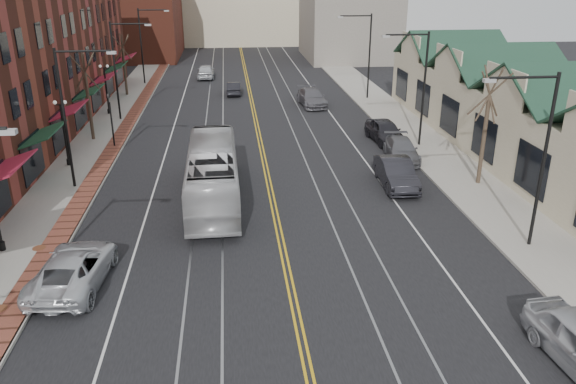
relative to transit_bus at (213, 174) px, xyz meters
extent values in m
plane|color=black|center=(3.26, -13.27, -1.57)|extent=(160.00, 160.00, 0.00)
cube|color=gray|center=(-8.74, 6.73, -1.50)|extent=(4.00, 120.00, 0.15)
cube|color=gray|center=(15.26, 6.73, -1.50)|extent=(4.00, 120.00, 0.15)
cube|color=#BEB392|center=(21.26, 6.73, 0.73)|extent=(8.00, 36.00, 4.60)
cube|color=maroon|center=(-12.74, 56.73, 5.43)|extent=(14.00, 18.00, 14.00)
cube|color=#BEB392|center=(3.26, 71.73, 2.93)|extent=(22.00, 14.00, 9.00)
cube|color=slate|center=(18.26, 51.73, 3.93)|extent=(12.00, 16.00, 11.00)
cube|color=#999999|center=(-5.24, -13.27, 6.28)|extent=(0.50, 0.25, 0.15)
cylinder|color=black|center=(-8.24, 2.73, 2.58)|extent=(0.16, 0.16, 8.00)
cylinder|color=black|center=(-6.74, 2.73, 6.38)|extent=(3.00, 0.12, 0.12)
cube|color=#999999|center=(-5.24, 2.73, 6.28)|extent=(0.50, 0.25, 0.15)
cylinder|color=black|center=(-8.24, 18.73, 2.58)|extent=(0.16, 0.16, 8.00)
cylinder|color=black|center=(-6.74, 18.73, 6.38)|extent=(3.00, 0.12, 0.12)
cube|color=#999999|center=(-5.24, 18.73, 6.28)|extent=(0.50, 0.25, 0.15)
cylinder|color=black|center=(-8.24, 34.73, 2.58)|extent=(0.16, 0.16, 8.00)
cylinder|color=black|center=(-6.74, 34.73, 6.38)|extent=(3.00, 0.12, 0.12)
cube|color=#999999|center=(-5.24, 34.73, 6.28)|extent=(0.50, 0.25, 0.15)
cylinder|color=black|center=(14.76, -7.27, 2.58)|extent=(0.16, 0.16, 8.00)
cylinder|color=black|center=(13.26, -7.27, 6.38)|extent=(3.00, 0.12, 0.12)
cube|color=#999999|center=(11.76, -7.27, 6.28)|extent=(0.50, 0.25, 0.15)
cylinder|color=black|center=(14.76, 8.73, 2.58)|extent=(0.16, 0.16, 8.00)
cylinder|color=black|center=(13.26, 8.73, 6.38)|extent=(3.00, 0.12, 0.12)
cube|color=#999999|center=(11.76, 8.73, 6.28)|extent=(0.50, 0.25, 0.15)
cylinder|color=black|center=(14.76, 24.73, 2.58)|extent=(0.16, 0.16, 8.00)
cylinder|color=black|center=(13.26, 24.73, 6.38)|extent=(3.00, 0.12, 0.12)
cube|color=#999999|center=(11.76, 24.73, 6.28)|extent=(0.50, 0.25, 0.15)
cylinder|color=black|center=(-9.54, -5.27, -1.22)|extent=(0.28, 0.28, 0.40)
cylinder|color=black|center=(-9.54, 6.73, -1.22)|extent=(0.28, 0.28, 0.40)
cylinder|color=black|center=(-9.54, 6.73, 0.58)|extent=(0.14, 0.14, 4.00)
cube|color=black|center=(-9.54, 6.73, 2.58)|extent=(0.60, 0.06, 0.06)
sphere|color=white|center=(-9.84, 6.73, 2.73)|extent=(0.24, 0.24, 0.24)
sphere|color=white|center=(-9.24, 6.73, 2.73)|extent=(0.24, 0.24, 0.24)
cylinder|color=black|center=(-9.54, 20.73, -1.22)|extent=(0.28, 0.28, 0.40)
cylinder|color=black|center=(-9.54, 20.73, 0.58)|extent=(0.14, 0.14, 4.00)
cube|color=black|center=(-9.54, 20.73, 2.58)|extent=(0.60, 0.06, 0.06)
sphere|color=white|center=(-9.84, 20.73, 2.73)|extent=(0.24, 0.24, 0.24)
sphere|color=white|center=(-9.24, 20.73, 2.73)|extent=(0.24, 0.24, 0.24)
cylinder|color=#382B21|center=(-9.24, 12.73, 1.03)|extent=(0.24, 0.24, 4.90)
cylinder|color=#382B21|center=(-9.24, 12.73, 3.58)|extent=(0.58, 1.37, 2.90)
cylinder|color=#382B21|center=(-9.24, 12.73, 3.58)|extent=(1.60, 0.66, 2.78)
cylinder|color=#382B21|center=(-9.24, 12.73, 3.58)|extent=(0.53, 1.23, 2.96)
cylinder|color=#382B21|center=(-9.24, 12.73, 3.58)|extent=(1.69, 1.03, 2.64)
cylinder|color=#382B21|center=(-9.24, 12.73, 3.58)|extent=(1.78, 1.29, 2.48)
cylinder|color=#382B21|center=(-9.24, 28.73, 0.85)|extent=(0.24, 0.24, 4.55)
cylinder|color=#382B21|center=(-9.24, 28.73, 3.23)|extent=(0.55, 1.28, 2.69)
cylinder|color=#382B21|center=(-9.24, 28.73, 3.23)|extent=(1.49, 0.62, 2.58)
cylinder|color=#382B21|center=(-9.24, 28.73, 3.23)|extent=(0.50, 1.15, 2.75)
cylinder|color=#382B21|center=(-9.24, 28.73, 3.23)|extent=(1.57, 0.97, 2.45)
cylinder|color=#382B21|center=(-9.24, 28.73, 3.23)|extent=(1.66, 1.20, 2.30)
cylinder|color=#382B21|center=(15.76, 0.73, 1.20)|extent=(0.24, 0.24, 5.25)
cylinder|color=#382B21|center=(15.76, 0.73, 3.93)|extent=(0.61, 1.46, 3.10)
cylinder|color=#382B21|center=(15.76, 0.73, 3.93)|extent=(1.70, 0.70, 2.97)
cylinder|color=#382B21|center=(15.76, 0.73, 3.93)|extent=(0.56, 1.31, 3.17)
cylinder|color=#382B21|center=(15.76, 0.73, 3.93)|extent=(1.80, 1.10, 2.82)
cylinder|color=#382B21|center=(15.76, 0.73, 3.93)|extent=(1.90, 1.37, 2.65)
cylinder|color=#592D19|center=(-7.94, -5.27, -1.42)|extent=(0.60, 0.60, 0.02)
cylinder|color=black|center=(-7.34, 10.73, 0.18)|extent=(0.12, 0.12, 3.20)
imported|color=black|center=(-7.34, 10.73, 1.93)|extent=(0.18, 0.15, 0.90)
imported|color=silver|center=(0.00, 0.00, 0.00)|extent=(2.78, 11.33, 3.15)
imported|color=silver|center=(-5.54, -8.50, -0.81)|extent=(3.00, 5.71, 1.53)
imported|color=black|center=(10.76, 1.07, -0.74)|extent=(1.94, 5.11, 1.66)
imported|color=slate|center=(12.56, 5.92, -0.88)|extent=(2.41, 4.97, 1.39)
imported|color=#232228|center=(12.56, 10.14, -0.75)|extent=(2.38, 5.02, 1.66)
imported|color=black|center=(1.60, 28.26, -0.92)|extent=(1.48, 3.98, 1.30)
imported|color=slate|center=(8.84, 22.41, -0.79)|extent=(2.57, 5.52, 1.56)
imported|color=silver|center=(-1.53, 37.72, -0.75)|extent=(1.98, 4.84, 1.65)
camera|label=1|loc=(1.05, -29.40, 10.61)|focal=35.00mm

